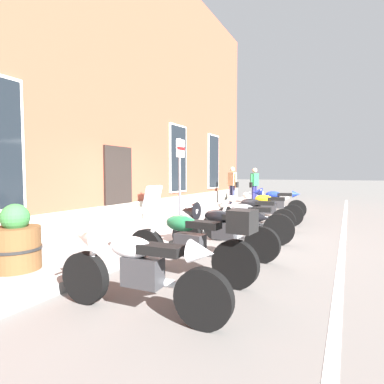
{
  "coord_description": "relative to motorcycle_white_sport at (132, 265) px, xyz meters",
  "views": [
    {
      "loc": [
        -6.77,
        -3.28,
        1.56
      ],
      "look_at": [
        0.16,
        0.22,
        1.09
      ],
      "focal_mm": 29.05,
      "sensor_mm": 36.0,
      "label": 1
    }
  ],
  "objects": [
    {
      "name": "lane_stripe",
      "position": [
        4.06,
        -2.03,
        -0.54
      ],
      "size": [
        26.39,
        0.12,
        0.01
      ],
      "primitive_type": "cube",
      "color": "silver",
      "rests_on": "ground_plane"
    },
    {
      "name": "motorcycle_blue_sport",
      "position": [
        8.18,
        0.2,
        0.03
      ],
      "size": [
        0.66,
        1.99,
        1.06
      ],
      "color": "black",
      "rests_on": "ground_plane"
    },
    {
      "name": "barrel_planter",
      "position": [
        0.12,
        2.19,
        -0.0
      ],
      "size": [
        0.7,
        0.7,
        0.96
      ],
      "color": "brown",
      "rests_on": "sidewalk"
    },
    {
      "name": "motorcycle_black_sport",
      "position": [
        2.66,
        0.05,
        0.0
      ],
      "size": [
        0.62,
        2.16,
        1.0
      ],
      "color": "black",
      "rests_on": "ground_plane"
    },
    {
      "name": "motorcycle_white_sport",
      "position": [
        0.0,
        0.0,
        0.0
      ],
      "size": [
        0.62,
        2.15,
        1.0
      ],
      "color": "black",
      "rests_on": "ground_plane"
    },
    {
      "name": "sidewalk",
      "position": [
        4.06,
        2.41,
        -0.47
      ],
      "size": [
        26.39,
        2.47,
        0.15
      ],
      "primitive_type": "cube",
      "color": "slate",
      "rests_on": "ground_plane"
    },
    {
      "name": "ground_plane",
      "position": [
        4.06,
        1.17,
        -0.55
      ],
      "size": [
        140.0,
        140.0,
        0.0
      ],
      "primitive_type": "plane",
      "color": "#565451"
    },
    {
      "name": "motorcycle_green_touring",
      "position": [
        1.29,
        -0.12,
        0.02
      ],
      "size": [
        0.62,
        2.2,
        1.36
      ],
      "color": "black",
      "rests_on": "ground_plane"
    },
    {
      "name": "motorcycle_black_naked",
      "position": [
        5.4,
        0.15,
        -0.07
      ],
      "size": [
        0.62,
        2.14,
        0.95
      ],
      "color": "black",
      "rests_on": "ground_plane"
    },
    {
      "name": "pedestrian_tan_coat",
      "position": [
        10.73,
        2.62,
        0.56
      ],
      "size": [
        0.41,
        0.61,
        1.7
      ],
      "color": "#2D3351",
      "rests_on": "sidewalk"
    },
    {
      "name": "motorcycle_yellow_naked",
      "position": [
        6.68,
        0.11,
        -0.07
      ],
      "size": [
        0.62,
        2.13,
        0.97
      ],
      "color": "black",
      "rests_on": "ground_plane"
    },
    {
      "name": "pedestrian_striped_shirt",
      "position": [
        11.57,
        1.83,
        0.53
      ],
      "size": [
        0.65,
        0.32,
        1.65
      ],
      "color": "#1E1E4C",
      "rests_on": "sidewalk"
    },
    {
      "name": "brick_pub_facade",
      "position": [
        4.06,
        6.39,
        3.86
      ],
      "size": [
        20.39,
        5.6,
        8.83
      ],
      "color": "brown",
      "rests_on": "ground_plane"
    },
    {
      "name": "motorcycle_grey_naked",
      "position": [
        4.02,
        -0.08,
        -0.07
      ],
      "size": [
        0.62,
        2.06,
        0.94
      ],
      "color": "black",
      "rests_on": "ground_plane"
    },
    {
      "name": "parking_sign",
      "position": [
        4.12,
        1.68,
        1.08
      ],
      "size": [
        0.36,
        0.07,
        2.27
      ],
      "color": "#4C4C51",
      "rests_on": "sidewalk"
    }
  ]
}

